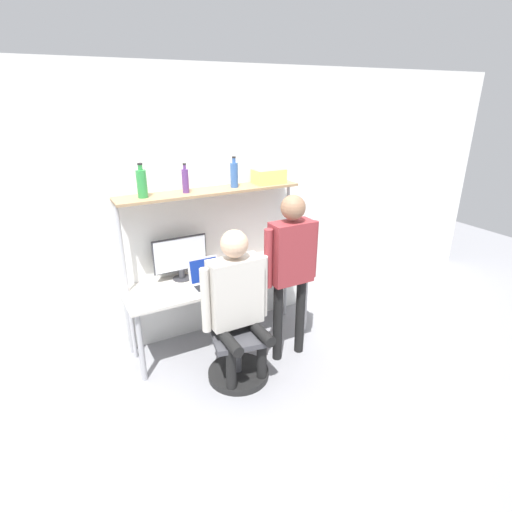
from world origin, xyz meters
TOP-DOWN VIEW (x-y plane):
  - ground_plane at (0.00, 0.00)m, footprint 12.00×12.00m
  - wall_back at (0.00, 0.65)m, footprint 8.00×0.06m
  - desk at (0.00, 0.32)m, footprint 1.88×0.60m
  - shelf_unit at (0.00, 0.46)m, footprint 1.79×0.30m
  - monitor at (-0.33, 0.50)m, footprint 0.54×0.18m
  - laptop at (-0.17, 0.26)m, footprint 0.31×0.26m
  - cell_phone at (0.10, 0.16)m, footprint 0.07×0.15m
  - office_chair at (-0.09, -0.24)m, footprint 0.56×0.56m
  - person_seated at (-0.10, -0.28)m, footprint 0.63×0.48m
  - person_standing at (0.48, -0.22)m, footprint 0.56×0.22m
  - bottle_green at (-0.63, 0.46)m, footprint 0.09×0.09m
  - bottle_blue at (0.25, 0.46)m, footprint 0.08×0.08m
  - bottle_purple at (-0.24, 0.46)m, footprint 0.06×0.06m
  - storage_box at (0.63, 0.46)m, footprint 0.31×0.20m

SIDE VIEW (x-z plane):
  - ground_plane at x=0.00m, z-range 0.00..0.00m
  - office_chair at x=-0.09m, z-range -0.18..0.74m
  - desk at x=0.00m, z-range 0.29..1.01m
  - cell_phone at x=0.10m, z-range 0.72..0.74m
  - laptop at x=-0.17m, z-range 0.67..0.93m
  - person_seated at x=-0.10m, z-range 0.13..1.55m
  - monitor at x=-0.33m, z-range 0.75..1.18m
  - person_standing at x=0.48m, z-range 0.22..1.85m
  - wall_back at x=0.00m, z-range 0.00..2.70m
  - shelf_unit at x=0.00m, z-range 0.60..2.19m
  - storage_box at x=0.63m, z-range 1.59..1.73m
  - bottle_purple at x=-0.24m, z-range 1.57..1.84m
  - bottle_blue at x=0.25m, z-range 1.57..1.86m
  - bottle_green at x=-0.63m, z-range 1.57..1.87m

